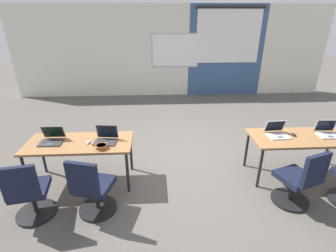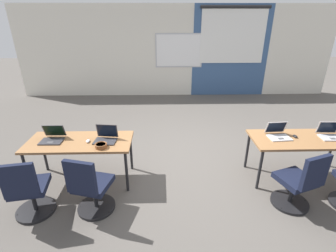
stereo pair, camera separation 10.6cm
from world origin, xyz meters
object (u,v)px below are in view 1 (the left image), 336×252
Objects in this scene: chair_near_right_inner at (299,183)px; chair_near_left_inner at (93,191)px; chair_near_left_end at (30,195)px; laptop_near_left_inner at (106,138)px; desk_near_left at (80,145)px; laptop_near_left_end at (52,139)px; mouse_near_right_inner at (294,135)px; desk_near_right at (301,140)px; laptop_near_right_end at (327,132)px; mouse_near_left_inner at (88,142)px; laptop_near_right_inner at (277,133)px; snack_bowl at (102,146)px.

chair_near_right_inner is 2.81m from chair_near_left_inner.
chair_near_left_end is 2.56× the size of laptop_near_left_inner.
desk_near_left is 4.78× the size of laptop_near_left_end.
mouse_near_right_inner is 3.18m from chair_near_left_inner.
desk_near_right is 4.70× the size of laptop_near_right_end.
chair_near_left_end is (-4.41, -0.83, -0.39)m from laptop_near_right_end.
chair_near_left_end and chair_near_left_inner have the same top height.
chair_near_left_inner reaches higher than desk_near_left.
mouse_near_right_inner and mouse_near_left_inner have the same top height.
mouse_near_left_inner is at bearing -178.61° from mouse_near_right_inner.
laptop_near_right_inner reaches higher than chair_near_right_inner.
mouse_near_left_inner is 0.11× the size of chair_near_left_inner.
desk_near_right is 4.54× the size of laptop_near_right_inner.
mouse_near_left_inner is at bearing -176.63° from laptop_near_right_end.
desk_near_left and desk_near_right have the same top height.
desk_near_right is 4.78× the size of laptop_near_left_end.
snack_bowl is (-2.74, -0.28, -0.01)m from laptop_near_right_inner.
snack_bowl is (-3.12, -0.22, 0.10)m from desk_near_right.
laptop_near_right_end is 3.28× the size of mouse_near_right_inner.
chair_near_right_inner and chair_near_left_inner have the same top height.
laptop_near_right_inner reaches higher than chair_near_left_end.
desk_near_right is at bearing 6.84° from laptop_near_left_inner.
chair_near_left_end reaches higher than mouse_near_left_inner.
mouse_near_right_inner is at bearing -177.69° from laptop_near_right_end.
laptop_near_right_inner is at bearing 174.34° from mouse_near_right_inner.
chair_near_right_inner is 1.00× the size of chair_near_left_inner.
laptop_near_left_end reaches higher than chair_near_left_end.
laptop_near_left_end is 3.54m from laptop_near_right_inner.
chair_near_left_end reaches higher than mouse_near_right_inner.
snack_bowl is (0.38, -0.22, 0.10)m from desk_near_left.
desk_near_right is 3.13m from snack_bowl.
chair_near_left_end is at bearing -18.70° from chair_near_right_inner.
chair_near_right_inner is at bearing -134.55° from laptop_near_right_end.
laptop_near_left_inner is at bearing 176.93° from laptop_near_right_inner.
snack_bowl is (0.06, 0.53, 0.38)m from chair_near_left_inner.
mouse_near_right_inner is at bearing 4.89° from snack_bowl.
desk_near_left is 3.39m from mouse_near_right_inner.
desk_near_left is 0.96m from chair_near_left_end.
laptop_near_right_end is (3.94, 0.04, 0.11)m from desk_near_left.
mouse_near_right_inner is 0.29× the size of laptop_near_left_inner.
mouse_near_left_inner is at bearing -32.61° from chair_near_right_inner.
desk_near_right is 3.91m from laptop_near_left_end.
chair_near_right_inner is (-0.36, -0.72, -0.28)m from desk_near_right.
snack_bowl is at bearing -30.12° from chair_near_right_inner.
chair_near_left_end is 3.96m from mouse_near_right_inner.
desk_near_left is at bearing 176.85° from laptop_near_right_inner.
laptop_near_right_inner is (3.54, 0.03, 0.00)m from laptop_near_left_end.
laptop_near_right_end is at bearing 0.15° from mouse_near_right_inner.
mouse_near_right_inner is 2.98m from laptop_near_left_inner.
chair_near_left_end is at bearing 17.74° from chair_near_left_inner.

